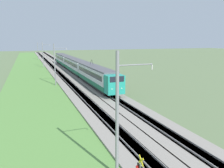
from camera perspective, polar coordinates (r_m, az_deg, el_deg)
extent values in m
cube|color=gray|center=(56.85, -13.14, 2.14)|extent=(240.00, 4.40, 0.30)
cube|color=gray|center=(57.59, -8.94, 2.41)|extent=(240.00, 4.40, 0.30)
cube|color=#4C4238|center=(56.85, -13.14, 2.14)|extent=(240.00, 1.57, 0.30)
cube|color=gray|center=(56.75, -13.68, 2.32)|extent=(240.00, 0.07, 0.15)
cube|color=gray|center=(56.89, -12.61, 2.39)|extent=(240.00, 0.07, 0.15)
cube|color=#4C4238|center=(57.59, -8.94, 2.41)|extent=(240.00, 1.57, 0.30)
cube|color=gray|center=(57.45, -9.46, 2.60)|extent=(240.00, 0.07, 0.15)
cube|color=gray|center=(57.67, -8.43, 2.66)|extent=(240.00, 0.07, 0.15)
cube|color=#5B8E42|center=(56.35, -19.22, 1.63)|extent=(240.00, 12.90, 0.12)
cube|color=teal|center=(32.99, 0.63, -0.08)|extent=(2.01, 2.73, 2.82)
cube|color=black|center=(32.55, 0.83, 1.46)|extent=(1.45, 2.27, 0.85)
sphere|color=#F2EAC6|center=(31.94, -0.04, -1.32)|extent=(0.20, 0.20, 0.20)
sphere|color=#F2EAC6|center=(32.53, 2.53, -1.10)|extent=(0.20, 0.20, 0.20)
cube|color=#196B47|center=(42.17, -4.29, 0.99)|extent=(17.37, 2.84, 0.79)
cube|color=silver|center=(41.94, -4.32, 2.89)|extent=(17.37, 2.84, 2.03)
cube|color=black|center=(41.92, -4.33, 3.11)|extent=(15.98, 2.86, 0.85)
cube|color=#515156|center=(41.79, -4.35, 4.44)|extent=(17.37, 2.61, 0.25)
cube|color=black|center=(42.30, -4.28, 0.10)|extent=(16.51, 2.41, 0.55)
cylinder|color=black|center=(35.70, -1.85, -1.72)|extent=(0.86, 0.12, 0.86)
cylinder|color=black|center=(36.06, -0.25, -1.58)|extent=(0.86, 0.12, 0.86)
cube|color=#196B47|center=(60.38, -9.60, 3.99)|extent=(19.38, 2.84, 0.79)
cube|color=silver|center=(60.22, -9.65, 5.32)|extent=(19.38, 2.84, 2.03)
cube|color=black|center=(60.20, -9.65, 5.47)|extent=(17.83, 2.86, 0.85)
cube|color=#515156|center=(60.11, -9.68, 6.40)|extent=(19.38, 2.61, 0.25)
cube|color=black|center=(60.46, -9.58, 3.36)|extent=(18.41, 2.41, 0.55)
cube|color=#196B47|center=(79.93, -12.56, 5.64)|extent=(19.38, 2.84, 0.79)
cube|color=silver|center=(79.81, -12.61, 6.64)|extent=(19.38, 2.84, 2.03)
cube|color=black|center=(79.80, -12.61, 6.76)|extent=(17.83, 2.86, 0.85)
cube|color=#515156|center=(79.73, -12.64, 7.46)|extent=(19.38, 2.61, 0.25)
cube|color=black|center=(80.00, -12.54, 5.16)|extent=(18.41, 2.41, 0.55)
cylinder|color=black|center=(44.16, -5.57, 5.67)|extent=(0.06, 0.33, 1.08)
cylinder|color=black|center=(44.25, -5.13, 5.69)|extent=(0.06, 0.33, 1.08)
cube|color=black|center=(36.08, -1.04, -3.01)|extent=(0.10, 0.10, 0.00)
sphere|color=red|center=(12.07, 6.69, -20.75)|extent=(0.20, 0.20, 0.20)
cube|color=yellow|center=(11.69, 7.61, -19.24)|extent=(0.49, 0.03, 0.49)
cube|color=yellow|center=(11.69, 7.61, -19.24)|extent=(0.49, 0.03, 0.49)
cylinder|color=slate|center=(13.89, 1.35, -8.71)|extent=(0.22, 0.22, 8.34)
cylinder|color=slate|center=(13.64, 6.10, 5.00)|extent=(0.08, 2.40, 0.08)
cylinder|color=#B2ADA8|center=(14.25, 10.38, 4.34)|extent=(0.10, 0.10, 0.30)
cylinder|color=slate|center=(44.53, -14.72, 4.81)|extent=(0.22, 0.22, 8.34)
cylinder|color=slate|center=(44.45, -13.38, 9.10)|extent=(0.08, 2.40, 0.08)
cylinder|color=#B2ADA8|center=(44.64, -11.83, 8.91)|extent=(0.10, 0.10, 0.30)
cylinder|color=slate|center=(76.25, -17.61, 7.29)|extent=(0.22, 0.22, 8.55)
cylinder|color=slate|center=(76.21, -16.85, 9.88)|extent=(0.08, 2.40, 0.08)
cylinder|color=#B2ADA8|center=(76.32, -15.93, 9.78)|extent=(0.10, 0.10, 0.30)
cylinder|color=slate|center=(108.12, -18.80, 8.18)|extent=(0.22, 0.22, 8.28)
cylinder|color=slate|center=(108.09, -18.26, 9.94)|extent=(0.08, 2.40, 0.08)
cylinder|color=#B2ADA8|center=(108.17, -17.61, 9.87)|extent=(0.10, 0.10, 0.30)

